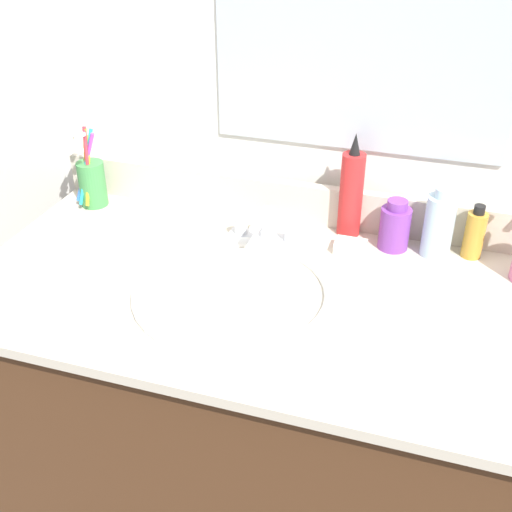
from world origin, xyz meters
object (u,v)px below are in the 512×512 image
at_px(bottle_cream_purple, 395,226).
at_px(soap_bar, 350,247).
at_px(bottle_gel_clear, 439,225).
at_px(bottle_spray_red, 351,193).
at_px(faucet, 265,232).
at_px(bottle_oil_amber, 475,234).
at_px(cup_green, 91,181).

bearing_deg(bottle_cream_purple, soap_bar, -150.66).
distance_m(bottle_gel_clear, bottle_spray_red, 0.19).
bearing_deg(bottle_gel_clear, bottle_spray_red, 170.05).
relative_size(faucet, bottle_oil_amber, 1.40).
height_order(faucet, cup_green, cup_green).
height_order(bottle_gel_clear, bottle_spray_red, bottle_spray_red).
bearing_deg(cup_green, bottle_oil_amber, 1.91).
relative_size(bottle_spray_red, bottle_cream_purple, 2.10).
relative_size(bottle_gel_clear, bottle_spray_red, 0.65).
relative_size(faucet, bottle_gel_clear, 1.08).
relative_size(faucet, cup_green, 0.84).
bearing_deg(soap_bar, bottle_gel_clear, 14.71).
xyz_separation_m(faucet, bottle_cream_purple, (0.26, 0.07, 0.02)).
relative_size(bottle_gel_clear, soap_bar, 2.32).
xyz_separation_m(bottle_oil_amber, soap_bar, (-0.24, -0.06, -0.04)).
bearing_deg(bottle_spray_red, bottle_oil_amber, -3.77).
bearing_deg(cup_green, bottle_spray_red, 4.36).
bearing_deg(soap_bar, cup_green, 177.13).
bearing_deg(faucet, bottle_spray_red, 31.11).
height_order(bottle_gel_clear, soap_bar, bottle_gel_clear).
xyz_separation_m(bottle_spray_red, bottle_cream_purple, (0.10, -0.03, -0.05)).
xyz_separation_m(faucet, bottle_oil_amber, (0.41, 0.08, 0.02)).
xyz_separation_m(bottle_oil_amber, cup_green, (-0.85, -0.03, 0.01)).
relative_size(bottle_cream_purple, cup_green, 0.57).
bearing_deg(bottle_oil_amber, bottle_cream_purple, -174.93).
relative_size(bottle_oil_amber, bottle_cream_purple, 1.06).
distance_m(faucet, bottle_spray_red, 0.20).
bearing_deg(soap_bar, bottle_oil_amber, 14.01).
xyz_separation_m(bottle_gel_clear, bottle_oil_amber, (0.07, 0.02, -0.02)).
distance_m(bottle_cream_purple, cup_green, 0.69).
xyz_separation_m(bottle_gel_clear, soap_bar, (-0.17, -0.04, -0.06)).
distance_m(bottle_gel_clear, bottle_cream_purple, 0.09).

